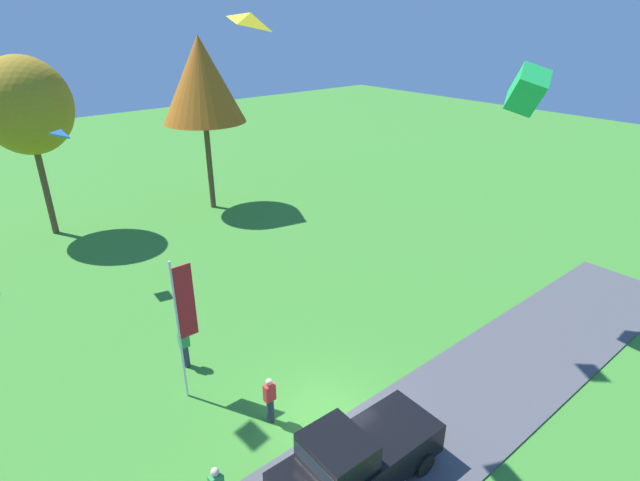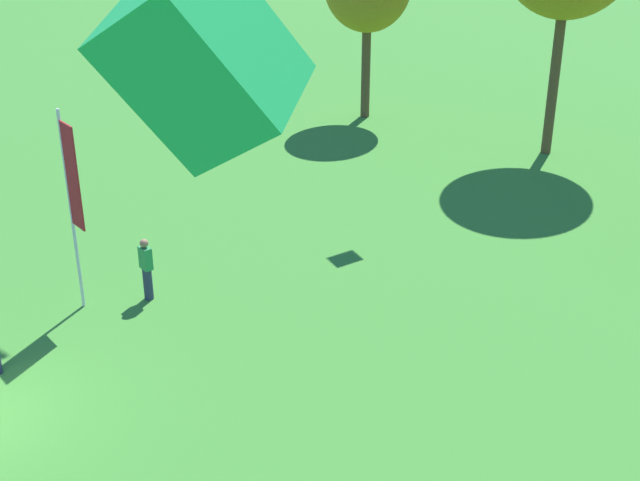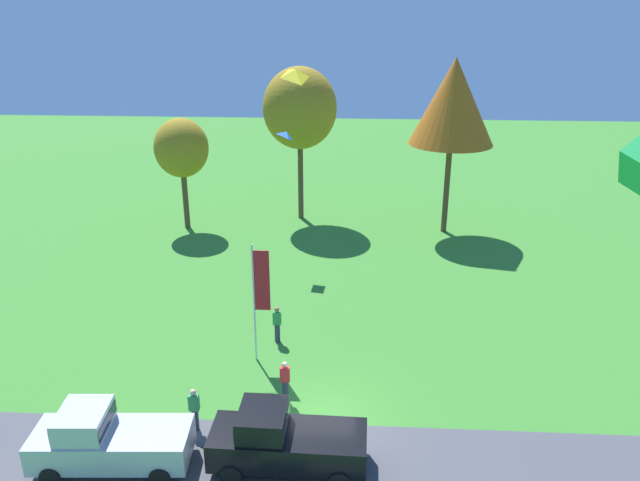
{
  "view_description": "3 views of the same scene",
  "coord_description": "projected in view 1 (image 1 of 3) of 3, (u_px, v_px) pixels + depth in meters",
  "views": [
    {
      "loc": [
        -8.09,
        -9.46,
        12.11
      ],
      "look_at": [
        2.78,
        3.56,
        4.39
      ],
      "focal_mm": 28.0,
      "sensor_mm": 36.0,
      "label": 1
    },
    {
      "loc": [
        16.17,
        -3.76,
        11.51
      ],
      "look_at": [
        2.97,
        6.9,
        3.19
      ],
      "focal_mm": 50.0,
      "sensor_mm": 36.0,
      "label": 2
    },
    {
      "loc": [
        1.07,
        -18.62,
        14.3
      ],
      "look_at": [
        -0.28,
        4.59,
        5.19
      ],
      "focal_mm": 35.0,
      "sensor_mm": 36.0,
      "label": 3
    }
  ],
  "objects": [
    {
      "name": "car_pickup_by_flagpole",
      "position": [
        354.0,
        459.0,
        13.51
      ],
      "size": [
        5.04,
        2.14,
        2.14
      ],
      "color": "black",
      "rests_on": "ground"
    },
    {
      "name": "ground_plane",
      "position": [
        325.0,
        419.0,
        16.35
      ],
      "size": [
        120.0,
        120.0,
        0.0
      ],
      "primitive_type": "plane",
      "color": "#3D842D"
    },
    {
      "name": "person_beside_suv",
      "position": [
        270.0,
        400.0,
        15.92
      ],
      "size": [
        0.36,
        0.24,
        1.71
      ],
      "color": "#2D334C",
      "rests_on": "ground"
    },
    {
      "name": "kite_diamond_over_trees",
      "position": [
        61.0,
        133.0,
        22.19
      ],
      "size": [
        1.16,
        1.16,
        0.63
      ],
      "primitive_type": "pyramid",
      "rotation": [
        0.44,
        0.0,
        2.08
      ],
      "color": "blue"
    },
    {
      "name": "person_on_lawn",
      "position": [
        185.0,
        347.0,
        18.46
      ],
      "size": [
        0.36,
        0.24,
        1.71
      ],
      "color": "#2D334C",
      "rests_on": "ground"
    },
    {
      "name": "tree_far_left",
      "position": [
        202.0,
        80.0,
        30.85
      ],
      "size": [
        5.21,
        5.21,
        11.0
      ],
      "color": "brown",
      "rests_on": "ground"
    },
    {
      "name": "kite_diamond_high_right",
      "position": [
        251.0,
        18.0,
        12.07
      ],
      "size": [
        1.05,
        1.22,
        0.51
      ],
      "primitive_type": "pyramid",
      "rotation": [
        0.26,
        0.0,
        0.41
      ],
      "color": "yellow"
    },
    {
      "name": "pavement_strip",
      "position": [
        380.0,
        467.0,
        14.58
      ],
      "size": [
        36.0,
        4.4,
        0.06
      ],
      "primitive_type": "cube",
      "color": "#4C4C51",
      "rests_on": "ground"
    },
    {
      "name": "flag_banner",
      "position": [
        183.0,
        312.0,
        16.12
      ],
      "size": [
        0.71,
        0.08,
        5.23
      ],
      "color": "silver",
      "rests_on": "ground"
    },
    {
      "name": "kite_box_mid_center",
      "position": [
        527.0,
        90.0,
        18.16
      ],
      "size": [
        1.81,
        1.92,
        2.0
      ],
      "primitive_type": "cube",
      "rotation": [
        0.58,
        0.3,
        5.32
      ],
      "color": "green"
    },
    {
      "name": "tree_far_right",
      "position": [
        26.0,
        106.0,
        27.14
      ],
      "size": [
        4.83,
        4.83,
        10.2
      ],
      "color": "brown",
      "rests_on": "ground"
    }
  ]
}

